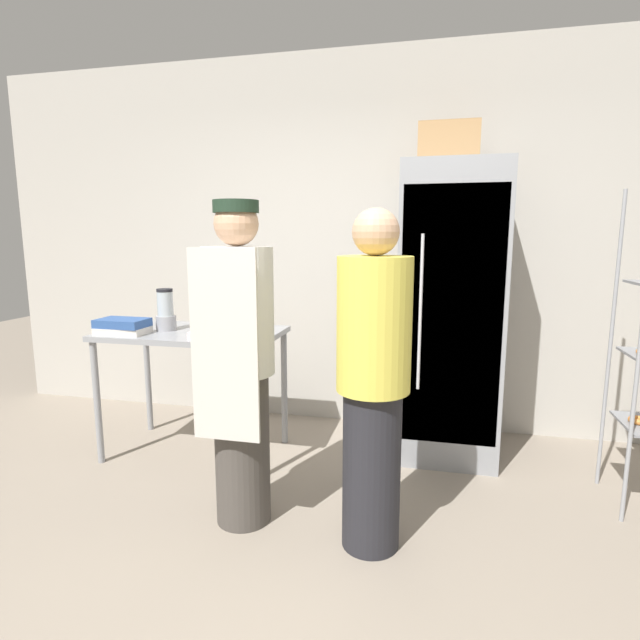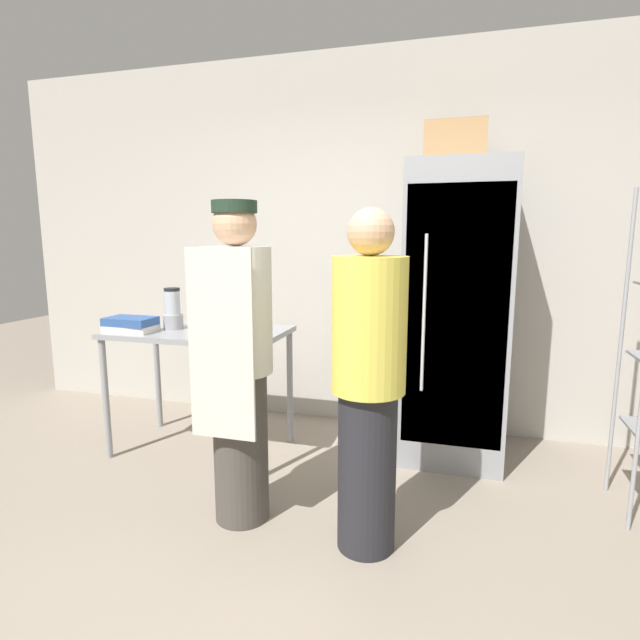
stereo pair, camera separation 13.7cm
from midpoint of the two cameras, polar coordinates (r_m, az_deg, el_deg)
name	(u,v)px [view 2 (the right image)]	position (r m, az deg, el deg)	size (l,w,h in m)	color
ground_plane	(290,599)	(2.38, -1.63, -29.29)	(14.00, 14.00, 0.00)	gray
back_wall	(380,244)	(3.96, 7.88, 8.60)	(6.40, 0.12, 2.87)	#B7B2A8
refrigerator	(456,314)	(3.46, 16.35, 0.62)	(0.66, 0.73, 1.96)	gray
prep_counter	(199,344)	(3.51, -12.55, -2.65)	(1.18, 0.68, 0.86)	gray
donut_box	(221,330)	(3.20, -10.07, -1.10)	(0.28, 0.22, 0.27)	silver
blender_pitcher	(173,311)	(3.54, -15.42, 1.00)	(0.13, 0.13, 0.28)	#99999E
binder_stack	(131,325)	(3.52, -19.80, -0.50)	(0.32, 0.21, 0.10)	silver
cardboard_storage_box	(455,143)	(3.53, 16.35, 18.86)	(0.39, 0.31, 0.27)	#A87F51
person_baker	(238,361)	(2.58, -7.85, -4.62)	(0.35, 0.37, 1.67)	#47423D
person_customer	(368,382)	(2.34, 7.23, -7.09)	(0.34, 0.34, 1.62)	#232328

